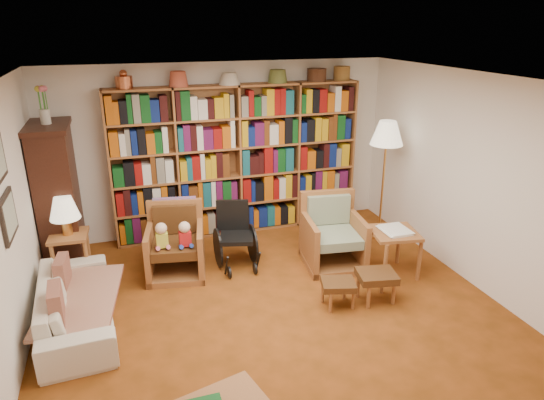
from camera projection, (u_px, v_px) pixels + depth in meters
name	position (u px, v px, depth m)	size (l,w,h in m)	color
floor	(275.00, 313.00, 5.35)	(5.00, 5.00, 0.00)	#8D4215
ceiling	(276.00, 82.00, 4.48)	(5.00, 5.00, 0.00)	white
wall_back	(223.00, 149.00, 7.15)	(5.00, 5.00, 0.00)	white
wall_front	(416.00, 363.00, 2.68)	(5.00, 5.00, 0.00)	white
wall_left	(2.00, 240.00, 4.20)	(5.00, 5.00, 0.00)	white
wall_right	(479.00, 184.00, 5.63)	(5.00, 5.00, 0.00)	white
bookshelf	(239.00, 156.00, 7.08)	(3.60, 0.30, 2.42)	#9F6131
curio_cabinet	(58.00, 195.00, 6.16)	(0.50, 0.95, 2.40)	#34170E
framed_pictures	(3.00, 188.00, 4.34)	(0.03, 0.52, 0.97)	black
sofa	(76.00, 303.00, 5.05)	(0.70, 1.78, 0.52)	beige
sofa_throw	(81.00, 299.00, 5.06)	(0.73, 1.37, 0.04)	#C6B390
cushion_left	(63.00, 274.00, 5.26)	(0.11, 0.35, 0.35)	maroon
cushion_right	(57.00, 308.00, 4.64)	(0.12, 0.38, 0.38)	maroon
side_table_lamp	(70.00, 245.00, 5.92)	(0.47, 0.47, 0.60)	#9F6131
table_lamp	(64.00, 209.00, 5.75)	(0.35, 0.35, 0.48)	#C88C40
armchair_leather	(175.00, 244.00, 6.14)	(0.83, 0.86, 0.90)	#9F6131
armchair_sage	(330.00, 237.00, 6.38)	(0.83, 0.86, 0.92)	#9F6131
wheelchair	(235.00, 237.00, 6.30)	(0.51, 0.69, 0.86)	black
floor_lamp	(387.00, 138.00, 6.74)	(0.46, 0.46, 1.74)	#C88C40
side_table_papers	(394.00, 238.00, 6.00)	(0.64, 0.64, 0.62)	#9F6131
footstool_a	(338.00, 286.00, 5.40)	(0.44, 0.40, 0.31)	#532E16
footstool_b	(377.00, 278.00, 5.49)	(0.48, 0.43, 0.36)	#532E16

